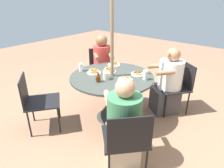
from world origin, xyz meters
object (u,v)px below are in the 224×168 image
pancake_plate_b (94,72)px  pancake_plate_c (109,70)px  pancake_plate_d (114,64)px  drinking_glass_b (81,67)px  syrup_bottle (98,79)px  pancake_plate_a (125,79)px  diner_south (102,67)px  drinking_glass_a (145,75)px  patio_table (112,83)px  patio_chair_west (36,99)px  pancake_plate_e (138,74)px  patio_chair_north (127,138)px  coffee_cup (106,76)px  diner_north (123,127)px  diner_east (168,85)px  patio_chair_east (178,84)px  patio_chair_south (101,67)px

pancake_plate_b → pancake_plate_c: bearing=142.8°
pancake_plate_d → drinking_glass_b: bearing=-21.6°
pancake_plate_d → syrup_bottle: size_ratio=1.61×
pancake_plate_a → drinking_glass_b: size_ratio=1.63×
diner_south → drinking_glass_a: diner_south is taller
patio_table → syrup_bottle: syrup_bottle is taller
patio_chair_west → pancake_plate_d: patio_chair_west is taller
diner_south → patio_chair_west: (1.52, 0.08, -0.05)m
syrup_bottle → drinking_glass_a: 0.68m
drinking_glass_a → drinking_glass_b: drinking_glass_a is taller
pancake_plate_a → pancake_plate_e: bearing=178.2°
patio_chair_north → syrup_bottle: 1.01m
patio_chair_west → coffee_cup: patio_chair_west is taller
patio_chair_west → drinking_glass_b: (-0.75, 0.16, 0.31)m
patio_chair_north → pancake_plate_c: size_ratio=4.00×
pancake_plate_e → drinking_glass_a: bearing=64.2°
patio_table → drinking_glass_a: (-0.20, 0.46, 0.18)m
coffee_cup → drinking_glass_a: drinking_glass_a is taller
diner_north → pancake_plate_c: bearing=90.9°
diner_north → diner_south: bearing=91.9°
pancake_plate_a → syrup_bottle: (0.28, -0.27, 0.03)m
diner_east → diner_north: bearing=132.5°
pancake_plate_d → drinking_glass_a: (0.20, 0.74, 0.05)m
patio_chair_north → syrup_bottle: syrup_bottle is taller
patio_chair_north → patio_chair_west: bearing=138.1°
patio_chair_north → patio_chair_east: (-1.66, -0.15, 0.00)m
diner_east → pancake_plate_d: 0.97m
pancake_plate_b → diner_south: bearing=-146.5°
patio_chair_south → drinking_glass_a: size_ratio=6.07×
pancake_plate_d → pancake_plate_e: bearing=79.3°
pancake_plate_c → syrup_bottle: 0.42m
patio_chair_south → drinking_glass_a: 1.47m
pancake_plate_e → drinking_glass_a: drinking_glass_a is taller
patio_chair_west → drinking_glass_b: size_ratio=6.53×
drinking_glass_b → coffee_cup: bearing=91.6°
patio_chair_south → syrup_bottle: syrup_bottle is taller
diner_east → syrup_bottle: diner_east is taller
pancake_plate_c → coffee_cup: 0.29m
patio_chair_west → drinking_glass_b: bearing=114.2°
diner_north → pancake_plate_e: bearing=67.4°
pancake_plate_d → pancake_plate_e: (0.11, 0.56, -0.00)m
pancake_plate_d → pancake_plate_e: size_ratio=1.00×
diner_north → coffee_cup: diner_north is taller
pancake_plate_a → coffee_cup: 0.28m
coffee_cup → pancake_plate_e: bearing=150.2°
syrup_bottle → pancake_plate_e: bearing=154.8°
drinking_glass_b → pancake_plate_a: bearing=101.2°
syrup_bottle → pancake_plate_a: bearing=136.7°
diner_north → patio_chair_east: size_ratio=1.32×
pancake_plate_e → diner_north: bearing=25.0°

